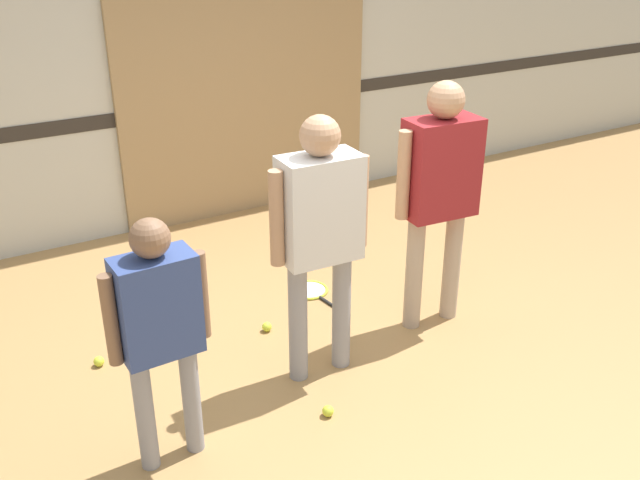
% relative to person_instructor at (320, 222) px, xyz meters
% --- Properties ---
extents(ground_plane, '(16.00, 16.00, 0.00)m').
position_rel_person_instructor_xyz_m(ground_plane, '(0.24, 0.03, -1.01)').
color(ground_plane, '#A87F4C').
extents(wall_back, '(16.00, 0.07, 3.20)m').
position_rel_person_instructor_xyz_m(wall_back, '(0.24, 2.69, 0.59)').
color(wall_back, beige).
rests_on(wall_back, ground_plane).
extents(wall_panel, '(2.41, 0.05, 1.98)m').
position_rel_person_instructor_xyz_m(wall_panel, '(0.80, 2.63, -0.01)').
color(wall_panel, '#9E7F56').
rests_on(wall_panel, ground_plane).
extents(person_instructor, '(0.62, 0.27, 1.63)m').
position_rel_person_instructor_xyz_m(person_instructor, '(0.00, 0.00, 0.00)').
color(person_instructor, gray).
rests_on(person_instructor, ground_plane).
extents(person_student_left, '(0.52, 0.22, 1.36)m').
position_rel_person_instructor_xyz_m(person_student_left, '(-1.06, -0.28, -0.16)').
color(person_student_left, gray).
rests_on(person_student_left, ground_plane).
extents(person_student_right, '(0.64, 0.30, 1.68)m').
position_rel_person_instructor_xyz_m(person_student_right, '(0.96, 0.12, 0.03)').
color(person_student_right, tan).
rests_on(person_student_right, ground_plane).
extents(racket_spare_on_floor, '(0.32, 0.52, 0.03)m').
position_rel_person_instructor_xyz_m(racket_spare_on_floor, '(0.44, 0.89, -1.00)').
color(racket_spare_on_floor, '#C6D838').
rests_on(racket_spare_on_floor, ground_plane).
extents(tennis_ball_near_instructor, '(0.07, 0.07, 0.07)m').
position_rel_person_instructor_xyz_m(tennis_ball_near_instructor, '(-0.19, -0.41, -0.97)').
color(tennis_ball_near_instructor, '#CCE038').
rests_on(tennis_ball_near_instructor, ground_plane).
extents(tennis_ball_by_spare_racket, '(0.07, 0.07, 0.07)m').
position_rel_person_instructor_xyz_m(tennis_ball_by_spare_racket, '(0.63, 0.77, -0.97)').
color(tennis_ball_by_spare_racket, '#CCE038').
rests_on(tennis_ball_by_spare_racket, ground_plane).
extents(tennis_ball_stray_left, '(0.07, 0.07, 0.07)m').
position_rel_person_instructor_xyz_m(tennis_ball_stray_left, '(-0.08, 0.57, -0.97)').
color(tennis_ball_stray_left, '#CCE038').
rests_on(tennis_ball_stray_left, ground_plane).
extents(tennis_ball_stray_right, '(0.07, 0.07, 0.07)m').
position_rel_person_instructor_xyz_m(tennis_ball_stray_right, '(-1.18, 0.74, -0.97)').
color(tennis_ball_stray_right, '#CCE038').
rests_on(tennis_ball_stray_right, ground_plane).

